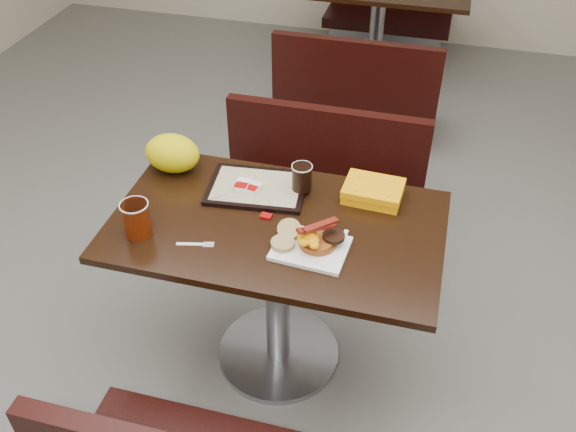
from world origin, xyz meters
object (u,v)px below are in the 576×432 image
(table_far, at_px, (376,37))
(coffee_cup_near, at_px, (137,219))
(bench_far_n, at_px, (389,3))
(coffee_cup_far, at_px, (302,177))
(paper_bag, at_px, (172,153))
(bench_near_n, at_px, (316,195))
(knife, at_px, (340,247))
(fork, at_px, (190,244))
(clamshell, at_px, (373,191))
(bench_far_s, at_px, (359,83))
(tray, at_px, (257,188))
(hashbrown_sleeve_right, at_px, (253,188))
(platter, at_px, (311,248))
(pancake_stack, at_px, (318,241))
(table_near, at_px, (278,295))
(hashbrown_sleeve_left, at_px, (242,185))

(table_far, bearing_deg, coffee_cup_near, -99.30)
(bench_far_n, bearing_deg, coffee_cup_far, -89.20)
(coffee_cup_far, height_order, paper_bag, paper_bag)
(bench_near_n, distance_m, knife, 0.90)
(bench_far_n, height_order, coffee_cup_far, coffee_cup_far)
(bench_far_n, bearing_deg, fork, -94.25)
(fork, distance_m, clamshell, 0.72)
(bench_far_s, distance_m, paper_bag, 1.81)
(tray, bearing_deg, bench_near_n, 70.60)
(clamshell, bearing_deg, paper_bag, -175.53)
(clamshell, bearing_deg, bench_near_n, 127.31)
(hashbrown_sleeve_right, bearing_deg, bench_far_s, 98.53)
(coffee_cup_near, distance_m, clamshell, 0.88)
(bench_far_s, xyz_separation_m, platter, (0.15, -2.01, 0.40))
(pancake_stack, bearing_deg, coffee_cup_near, -171.90)
(coffee_cup_near, xyz_separation_m, fork, (0.20, -0.01, -0.06))
(table_far, bearing_deg, clamshell, -82.46)
(hashbrown_sleeve_right, distance_m, paper_bag, 0.37)
(fork, height_order, tray, tray)
(table_near, distance_m, clamshell, 0.56)
(knife, distance_m, coffee_cup_far, 0.35)
(bench_far_n, bearing_deg, table_near, -90.00)
(coffee_cup_near, bearing_deg, bench_far_s, 77.66)
(fork, xyz_separation_m, clamshell, (0.57, 0.43, 0.03))
(coffee_cup_near, bearing_deg, fork, -2.95)
(fork, distance_m, hashbrown_sleeve_left, 0.35)
(fork, height_order, clamshell, clamshell)
(coffee_cup_near, bearing_deg, bench_near_n, 62.66)
(platter, relative_size, hashbrown_sleeve_left, 3.41)
(bench_near_n, distance_m, paper_bag, 0.83)
(hashbrown_sleeve_left, height_order, clamshell, clamshell)
(table_near, xyz_separation_m, bench_near_n, (0.00, 0.70, -0.02))
(tray, xyz_separation_m, hashbrown_sleeve_right, (-0.01, -0.03, 0.02))
(platter, relative_size, hashbrown_sleeve_right, 3.72)
(coffee_cup_near, relative_size, fork, 1.00)
(knife, bearing_deg, bench_near_n, -158.58)
(hashbrown_sleeve_left, bearing_deg, bench_near_n, 72.20)
(table_far, height_order, hashbrown_sleeve_left, hashbrown_sleeve_left)
(coffee_cup_near, height_order, knife, coffee_cup_near)
(hashbrown_sleeve_right, bearing_deg, paper_bag, -178.67)
(table_near, distance_m, bench_far_s, 1.90)
(fork, height_order, paper_bag, paper_bag)
(pancake_stack, height_order, paper_bag, paper_bag)
(bench_near_n, bearing_deg, pancake_stack, -77.71)
(table_near, distance_m, tray, 0.44)
(pancake_stack, xyz_separation_m, hashbrown_sleeve_left, (-0.35, 0.24, -0.00))
(pancake_stack, height_order, tray, pancake_stack)
(coffee_cup_far, relative_size, clamshell, 0.47)
(table_near, height_order, platter, platter)
(bench_far_n, distance_m, coffee_cup_far, 3.13)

